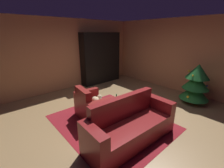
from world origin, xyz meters
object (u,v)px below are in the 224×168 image
Objects in this scene: coffee_table at (108,106)px; book_stack_on_table at (107,103)px; bookshelf_unit at (104,58)px; couch_red at (130,127)px; bottle_on_table at (116,101)px; armchair_red at (92,107)px; decorated_tree at (196,83)px.

book_stack_on_table reaches higher than coffee_table.
couch_red is (3.60, -2.15, -0.75)m from bookshelf_unit.
couch_red is at bearing -30.81° from bookshelf_unit.
bottle_on_table is at bearing 160.13° from couch_red.
bookshelf_unit is at bearing 146.80° from bottle_on_table.
armchair_red is at bearing -43.71° from bookshelf_unit.
couch_red reaches higher than armchair_red.
coffee_table is at bearing 27.18° from armchair_red.
armchair_red is 0.84× the size of decorated_tree.
decorated_tree reaches higher than couch_red.
armchair_red is 0.47m from coffee_table.
book_stack_on_table is at bearing 20.36° from armchair_red.
coffee_table is at bearing -36.53° from bookshelf_unit.
armchair_red is 0.70m from bottle_on_table.
bookshelf_unit is at bearing -168.52° from decorated_tree.
decorated_tree is at bearing 65.32° from armchair_red.
decorated_tree reaches higher than coffee_table.
couch_red reaches higher than coffee_table.
coffee_table is (2.74, -2.03, -0.65)m from bookshelf_unit.
coffee_table is at bearing 172.36° from couch_red.
couch_red is at bearing -19.87° from bottle_on_table.
book_stack_on_table is 0.25m from bottle_on_table.
coffee_table is 0.26m from bottle_on_table.
bottle_on_table is (-0.71, 0.26, 0.26)m from couch_red.
coffee_table is 2.54× the size of bottle_on_table.
decorated_tree is at bearing 70.74° from coffee_table.
armchair_red is 1.44× the size of coffee_table.
couch_red is 0.80m from bottle_on_table.
book_stack_on_table is at bearing -37.23° from bookshelf_unit.
bookshelf_unit reaches higher than bottle_on_table.
book_stack_on_table is at bearing -85.29° from coffee_table.
decorated_tree is (1.38, 2.99, 0.35)m from armchair_red.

